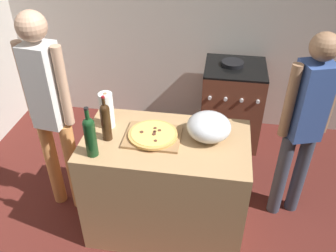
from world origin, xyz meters
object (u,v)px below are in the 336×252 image
Objects in this scene: person_in_stripes at (50,107)px; wine_bottle_green at (90,135)px; person_in_red at (304,122)px; stove at (231,104)px; paper_towel_roll at (107,110)px; wine_bottle_clear at (106,121)px; pizza at (153,134)px; mixing_bowl at (209,127)px.

wine_bottle_green is at bearing -38.17° from person_in_stripes.
wine_bottle_green is 0.21× the size of person_in_stripes.
wine_bottle_green is 0.23× the size of person_in_red.
person_in_stripes reaches higher than stove.
wine_bottle_clear is at bearing -74.89° from paper_towel_roll.
person_in_red is (1.41, 0.38, -0.12)m from wine_bottle_clear.
pizza is 0.20× the size of person_in_stripes.
person_in_stripes is at bearing 141.83° from wine_bottle_green.
paper_towel_roll reaches higher than stove.
paper_towel_roll is at bearing 89.17° from wine_bottle_green.
paper_towel_roll is at bearing 105.11° from wine_bottle_clear.
person_in_stripes reaches higher than wine_bottle_green.
wine_bottle_clear is at bearing 75.84° from wine_bottle_green.
mixing_bowl reaches higher than stove.
person_in_red is (1.91, 0.22, -0.07)m from person_in_stripes.
stove is 1.94m from person_in_stripes.
person_in_stripes reaches higher than mixing_bowl.
person_in_red is (0.70, 0.26, -0.06)m from mixing_bowl.
paper_towel_roll is at bearing 177.52° from mixing_bowl.
paper_towel_roll is 0.30× the size of stove.
wine_bottle_clear is 0.53m from person_in_stripes.
mixing_bowl is at bearing -159.85° from person_in_red.
stove is at bearing 52.03° from paper_towel_roll.
pizza is 1.27× the size of paper_towel_roll.
wine_bottle_green reaches higher than wine_bottle_clear.
paper_towel_roll is at bearing -171.21° from person_in_red.
stove is at bearing 80.95° from mixing_bowl.
paper_towel_roll is (-0.36, 0.10, 0.11)m from pizza.
mixing_bowl is at bearing 22.31° from wine_bottle_green.
wine_bottle_clear is 0.21× the size of person_in_red.
wine_bottle_clear is 0.38× the size of stove.
pizza is 0.46m from wine_bottle_green.
pizza is 0.40m from mixing_bowl.
wine_bottle_clear is at bearing -170.12° from mixing_bowl.
person_in_stripes reaches higher than pizza.
wine_bottle_green is (-0.00, -0.34, 0.02)m from paper_towel_roll.
stove is at bearing 65.80° from pizza.
paper_towel_roll is 1.66m from stove.
wine_bottle_green is (-0.76, -0.31, 0.07)m from mixing_bowl.
person_in_stripes is (-1.21, 0.04, 0.02)m from mixing_bowl.
mixing_bowl is 1.21m from person_in_stripes.
mixing_bowl is 0.75m from person_in_red.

